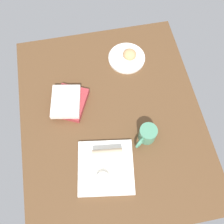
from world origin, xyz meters
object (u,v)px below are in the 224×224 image
Objects in this scene: sauce_cup at (103,179)px; book_stack at (68,102)px; coffee_mug at (147,134)px; round_plate at (127,58)px; breakfast_wrap at (108,156)px; scone_pastry at (130,54)px; square_plate at (106,167)px.

book_stack is at bearing -165.63° from sauce_cup.
book_stack is (-40.50, -10.37, -0.21)cm from sauce_cup.
sauce_cup is at bearing -56.06° from coffee_mug.
round_plate is 1.48× the size of breakfast_wrap.
breakfast_wrap is at bearing -21.05° from round_plate.
sauce_cup is 0.44× the size of breakfast_wrap.
scone_pastry is 0.53× the size of breakfast_wrap.
sauce_cup is at bearing -22.44° from scone_pastry.
breakfast_wrap is 34.22cm from book_stack.
coffee_mug is (24.49, 34.16, 1.67)cm from book_stack.
square_plate is at bearing 19.55° from book_stack.
round_plate is at bearing 158.86° from square_plate.
book_stack is 1.99× the size of coffee_mug.
scone_pastry is 0.29× the size of square_plate.
book_stack reaches higher than round_plate.
round_plate is 61.58cm from square_plate.
coffee_mug reaches higher than square_plate.
sauce_cup is 0.52× the size of coffee_mug.
round_plate is 0.89× the size of book_stack.
scone_pastry is at bearing -16.08° from breakfast_wrap.
book_stack is at bearing 31.01° from breakfast_wrap.
round_plate is 41.26cm from book_stack.
sauce_cup is 28.71cm from coffee_mug.
square_plate reaches higher than round_plate.
square_plate is 1.11× the size of book_stack.
breakfast_wrap reaches higher than scone_pastry.
sauce_cup is at bearing 164.13° from breakfast_wrap.
square_plate is 1.85× the size of breakfast_wrap.
book_stack is at bearing -125.63° from coffee_mug.
breakfast_wrap is at bearing 157.73° from sauce_cup.
round_plate is 1.77× the size of coffee_mug.
book_stack is 42.07cm from coffee_mug.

